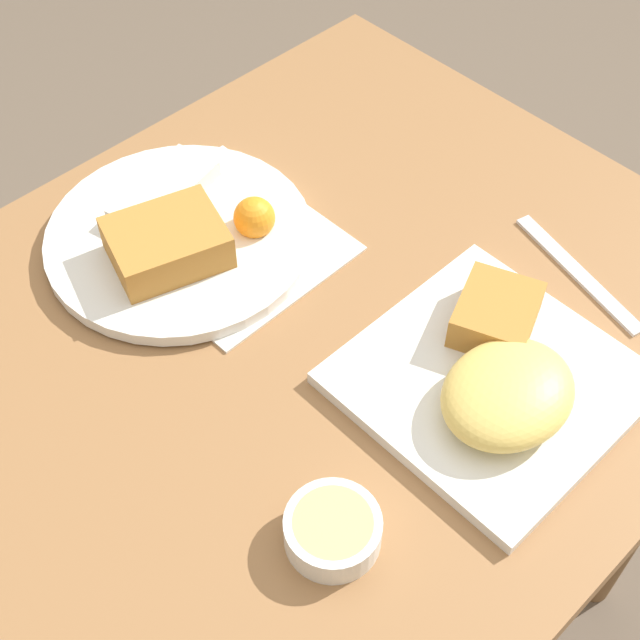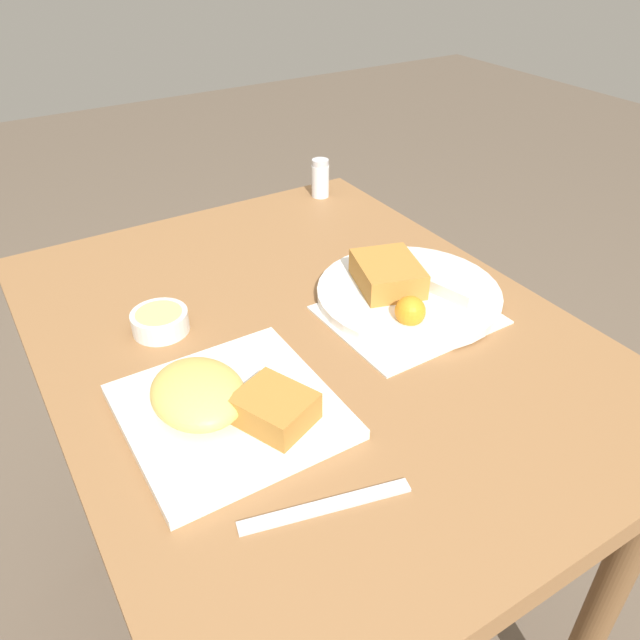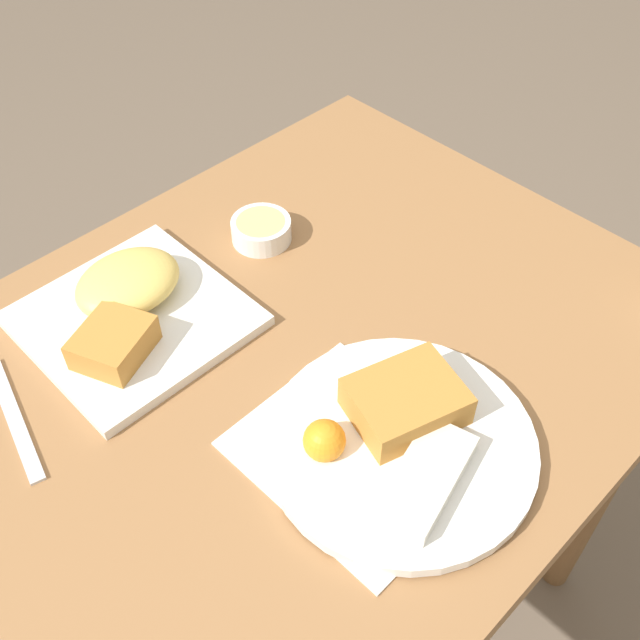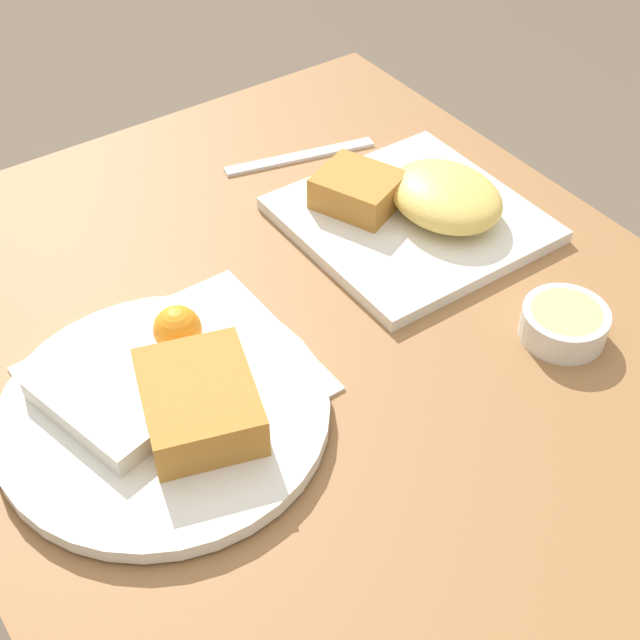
# 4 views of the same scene
# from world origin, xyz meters

# --- Properties ---
(ground_plane) EXTENTS (8.00, 8.00, 0.00)m
(ground_plane) POSITION_xyz_m (0.00, 0.00, 0.00)
(ground_plane) COLOR brown
(dining_table) EXTENTS (0.91, 0.71, 0.74)m
(dining_table) POSITION_xyz_m (0.00, 0.00, 0.64)
(dining_table) COLOR olive
(dining_table) RESTS_ON ground_plane
(menu_card) EXTENTS (0.20, 0.24, 0.00)m
(menu_card) POSITION_xyz_m (0.05, 0.15, 0.74)
(menu_card) COLOR silver
(menu_card) RESTS_ON dining_table
(plate_square_near) EXTENTS (0.24, 0.24, 0.06)m
(plate_square_near) POSITION_xyz_m (0.10, -0.18, 0.76)
(plate_square_near) COLOR white
(plate_square_near) RESTS_ON dining_table
(plate_oval_far) EXTENTS (0.28, 0.28, 0.05)m
(plate_oval_far) POSITION_xyz_m (0.01, 0.17, 0.76)
(plate_oval_far) COLOR white
(plate_oval_far) RESTS_ON menu_card
(sauce_ramekin) EXTENTS (0.08, 0.08, 0.03)m
(sauce_ramekin) POSITION_xyz_m (-0.11, -0.18, 0.76)
(sauce_ramekin) COLOR white
(sauce_ramekin) RESTS_ON dining_table
(salt_shaker) EXTENTS (0.04, 0.04, 0.08)m
(salt_shaker) POSITION_xyz_m (-0.39, 0.27, 0.78)
(salt_shaker) COLOR white
(salt_shaker) RESTS_ON dining_table
(butter_knife) EXTENTS (0.06, 0.18, 0.00)m
(butter_knife) POSITION_xyz_m (0.28, -0.14, 0.75)
(butter_knife) COLOR silver
(butter_knife) RESTS_ON dining_table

